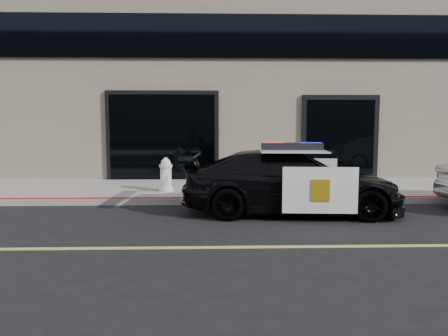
{
  "coord_description": "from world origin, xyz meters",
  "views": [
    {
      "loc": [
        0.5,
        -6.55,
        1.94
      ],
      "look_at": [
        0.75,
        2.2,
        1.0
      ],
      "focal_mm": 35.0,
      "sensor_mm": 36.0,
      "label": 1
    }
  ],
  "objects": [
    {
      "name": "ground",
      "position": [
        0.0,
        0.0,
        0.0
      ],
      "size": [
        120.0,
        120.0,
        0.0
      ],
      "primitive_type": "plane",
      "color": "black",
      "rests_on": "ground"
    },
    {
      "name": "sidewalk_n",
      "position": [
        0.0,
        5.25,
        0.07
      ],
      "size": [
        60.0,
        3.5,
        0.15
      ],
      "primitive_type": "cube",
      "color": "gray",
      "rests_on": "ground"
    },
    {
      "name": "police_car",
      "position": [
        2.18,
        2.51,
        0.67
      ],
      "size": [
        2.53,
        4.85,
        1.5
      ],
      "color": "black",
      "rests_on": "ground"
    },
    {
      "name": "fire_hydrant",
      "position": [
        -0.67,
        4.58,
        0.56
      ],
      "size": [
        0.39,
        0.55,
        0.87
      ],
      "color": "white",
      "rests_on": "sidewalk_n"
    },
    {
      "name": "building_n",
      "position": [
        0.0,
        10.5,
        6.0
      ],
      "size": [
        60.0,
        7.0,
        12.0
      ],
      "primitive_type": "cube",
      "color": "#756856",
      "rests_on": "ground"
    }
  ]
}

